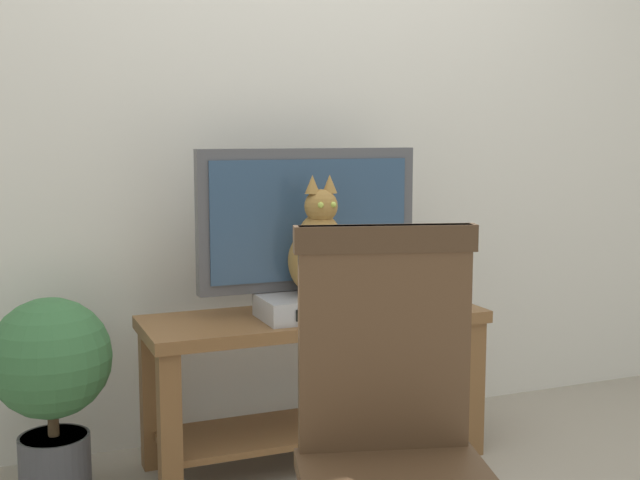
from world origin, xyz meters
TOP-DOWN VIEW (x-y plane):
  - back_wall at (0.00, 0.90)m, footprint 7.00×0.12m
  - tv_stand at (-0.07, 0.48)m, footprint 1.24×0.42m
  - tv at (-0.07, 0.54)m, footprint 0.83×0.20m
  - media_box at (-0.09, 0.42)m, footprint 0.40×0.24m
  - cat at (-0.09, 0.40)m, footprint 0.18×0.35m
  - wooden_chair at (-0.37, -0.71)m, footprint 0.50×0.50m
  - book_stack at (0.37, 0.47)m, footprint 0.24×0.18m
  - potted_plant at (-0.99, 0.51)m, footprint 0.40×0.40m

SIDE VIEW (x-z plane):
  - tv_stand at x=-0.07m, z-range 0.10..0.66m
  - potted_plant at x=-0.99m, z-range 0.08..0.75m
  - wooden_chair at x=-0.37m, z-range 0.07..1.08m
  - media_box at x=-0.09m, z-range 0.56..0.63m
  - book_stack at x=0.37m, z-range 0.55..0.69m
  - cat at x=-0.09m, z-range 0.58..1.01m
  - tv at x=-0.07m, z-range 0.57..1.16m
  - back_wall at x=0.00m, z-range 0.00..2.80m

